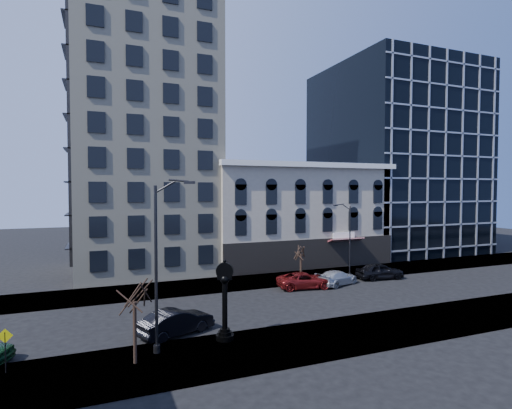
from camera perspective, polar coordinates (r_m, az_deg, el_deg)
name	(u,v)px	position (r m, az deg, el deg)	size (l,w,h in m)	color
ground	(251,307)	(32.77, -0.69, -14.42)	(160.00, 160.00, 0.00)	black
sidewalk_far	(222,284)	(40.07, -4.87, -11.26)	(160.00, 6.00, 0.12)	gray
sidewalk_near	(298,342)	(25.84, 6.05, -18.93)	(160.00, 6.00, 0.12)	gray
cream_tower	(144,104)	(49.49, -15.74, 13.70)	(15.90, 15.40, 42.50)	beige
victorian_row	(294,216)	(50.95, 5.52, -1.63)	(22.60, 11.19, 12.50)	#AFA490
glass_office	(394,160)	(66.44, 19.11, 6.05)	(20.00, 20.15, 28.00)	black
street_clock	(225,303)	(25.27, -4.48, -13.91)	(1.12, 1.12, 4.96)	black
street_lamp_near	(169,220)	(22.85, -12.35, -2.11)	(2.50, 1.09, 10.01)	black
street_lamp_far	(346,221)	(43.06, 12.70, -2.26)	(2.04, 0.40, 7.89)	black
bare_tree_near	(134,289)	(22.44, -16.98, -11.43)	(3.08, 3.08, 5.29)	#302118
bare_tree_far	(301,249)	(41.62, 6.45, -6.34)	(2.40, 2.40, 4.11)	#302118
warning_sign	(5,343)	(24.62, -32.21, -16.35)	(0.73, 0.14, 2.26)	black
car_near_b	(176,322)	(27.25, -11.32, -16.13)	(1.74, 4.99, 1.64)	black
car_far_a	(305,280)	(38.73, 7.00, -10.71)	(2.46, 5.32, 1.48)	maroon
car_far_b	(337,278)	(40.49, 11.53, -10.21)	(1.99, 4.90, 1.42)	#A5A8AD
car_far_c	(380,271)	(44.09, 17.26, -9.06)	(2.00, 4.98, 1.70)	black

